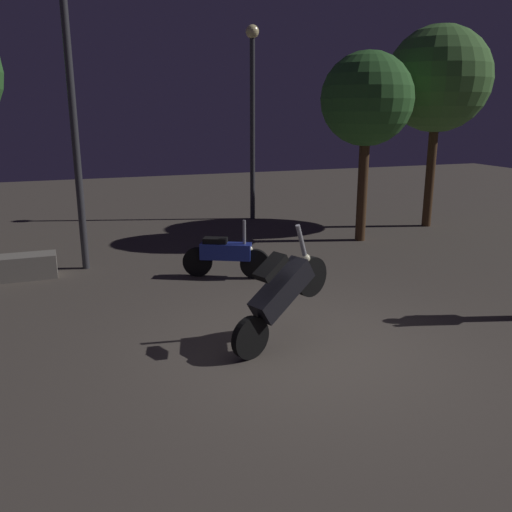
% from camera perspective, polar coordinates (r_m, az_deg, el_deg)
% --- Properties ---
extents(ground_plane, '(40.00, 40.00, 0.00)m').
position_cam_1_polar(ground_plane, '(7.30, 6.28, -9.88)').
color(ground_plane, '#4C443D').
extents(motorcycle_black_foreground, '(1.58, 0.72, 1.63)m').
position_cam_1_polar(motorcycle_black_foreground, '(7.12, 2.70, -3.98)').
color(motorcycle_black_foreground, black).
rests_on(motorcycle_black_foreground, ground_plane).
extents(motorcycle_blue_parked_left, '(1.53, 0.83, 1.11)m').
position_cam_1_polar(motorcycle_blue_parked_left, '(10.18, -3.21, 0.13)').
color(motorcycle_blue_parked_left, black).
rests_on(motorcycle_blue_parked_left, ground_plane).
extents(streetlamp_near, '(0.36, 0.36, 5.62)m').
position_cam_1_polar(streetlamp_near, '(10.95, -18.96, 16.71)').
color(streetlamp_near, '#38383D').
rests_on(streetlamp_near, ground_plane).
extents(streetlamp_far, '(0.36, 0.36, 5.27)m').
position_cam_1_polar(streetlamp_far, '(15.51, -0.38, 16.11)').
color(streetlamp_far, '#38383D').
rests_on(streetlamp_far, ground_plane).
extents(tree_center_bg, '(2.66, 2.66, 5.15)m').
position_cam_1_polar(tree_center_bg, '(15.23, 18.65, 17.17)').
color(tree_center_bg, '#4C331E').
rests_on(tree_center_bg, ground_plane).
extents(tree_right_bg, '(2.12, 2.12, 4.37)m').
position_cam_1_polar(tree_right_bg, '(13.07, 11.62, 15.78)').
color(tree_right_bg, '#4C331E').
rests_on(tree_right_bg, ground_plane).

